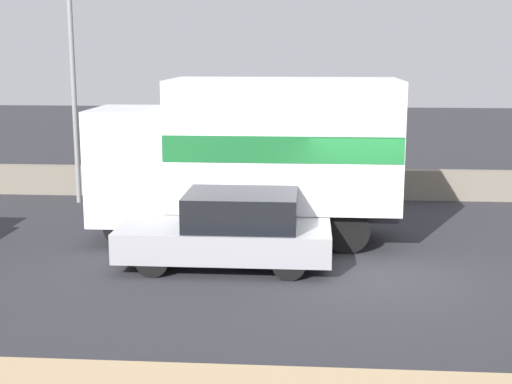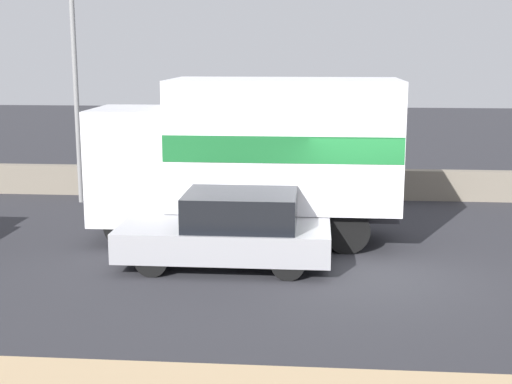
# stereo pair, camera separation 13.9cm
# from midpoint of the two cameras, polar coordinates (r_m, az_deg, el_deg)

# --- Properties ---
(ground_plane) EXTENTS (80.00, 80.00, 0.00)m
(ground_plane) POSITION_cam_midpoint_polar(r_m,az_deg,el_deg) (14.28, 9.47, -6.25)
(ground_plane) COLOR #2D2D33
(stone_wall_backdrop) EXTENTS (60.00, 0.35, 0.87)m
(stone_wall_backdrop) POSITION_cam_midpoint_polar(r_m,az_deg,el_deg) (20.87, 8.02, 0.64)
(stone_wall_backdrop) COLOR gray
(stone_wall_backdrop) RESTS_ON ground_plane
(street_lamp) EXTENTS (0.56, 0.28, 7.22)m
(street_lamp) POSITION_cam_midpoint_polar(r_m,az_deg,el_deg) (20.44, -14.16, 10.71)
(street_lamp) COLOR gray
(street_lamp) RESTS_ON ground_plane
(box_truck) EXTENTS (6.80, 2.45, 3.64)m
(box_truck) POSITION_cam_midpoint_polar(r_m,az_deg,el_deg) (15.90, 0.29, 3.31)
(box_truck) COLOR silver
(box_truck) RESTS_ON ground_plane
(car_hatchback) EXTENTS (4.21, 1.83, 1.51)m
(car_hatchback) POSITION_cam_midpoint_polar(r_m,az_deg,el_deg) (14.22, -1.82, -3.06)
(car_hatchback) COLOR #9E9EA3
(car_hatchback) RESTS_ON ground_plane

